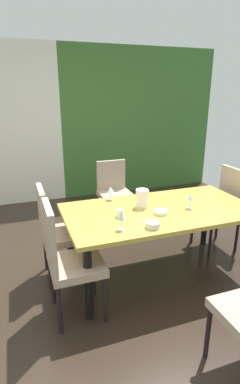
# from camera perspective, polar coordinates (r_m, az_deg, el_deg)

# --- Properties ---
(ground_plane) EXTENTS (5.88, 5.53, 0.02)m
(ground_plane) POSITION_cam_1_polar(r_m,az_deg,el_deg) (3.28, -1.83, -16.24)
(ground_plane) COLOR black
(garden_window_panel) EXTENTS (2.95, 0.10, 2.62)m
(garden_window_panel) POSITION_cam_1_polar(r_m,az_deg,el_deg) (5.78, 3.76, 13.11)
(garden_window_panel) COLOR #3A692D
(garden_window_panel) RESTS_ON ground_plane
(dining_table) EXTENTS (1.90, 1.00, 0.75)m
(dining_table) POSITION_cam_1_polar(r_m,az_deg,el_deg) (3.05, 7.62, -4.56)
(dining_table) COLOR gold
(dining_table) RESTS_ON ground_plane
(chair_right_far) EXTENTS (0.44, 0.44, 1.00)m
(chair_right_far) POSITION_cam_1_polar(r_m,az_deg,el_deg) (3.85, 18.94, -2.19)
(chair_right_far) COLOR tan
(chair_right_far) RESTS_ON ground_plane
(chair_head_far) EXTENTS (0.44, 0.45, 0.93)m
(chair_head_far) POSITION_cam_1_polar(r_m,az_deg,el_deg) (4.25, -1.17, 0.48)
(chair_head_far) COLOR tan
(chair_head_far) RESTS_ON ground_plane
(chair_left_near) EXTENTS (0.44, 0.44, 1.04)m
(chair_left_near) POSITION_cam_1_polar(r_m,az_deg,el_deg) (2.55, -10.25, -12.04)
(chair_left_near) COLOR tan
(chair_left_near) RESTS_ON ground_plane
(chair_left_far) EXTENTS (0.44, 0.44, 0.99)m
(chair_left_far) POSITION_cam_1_polar(r_m,az_deg,el_deg) (3.09, -12.09, -6.81)
(chair_left_far) COLOR tan
(chair_left_far) RESTS_ON ground_plane
(wine_glass_front) EXTENTS (0.08, 0.08, 0.15)m
(wine_glass_front) POSITION_cam_1_polar(r_m,az_deg,el_deg) (3.20, -1.82, 0.37)
(wine_glass_front) COLOR silver
(wine_glass_front) RESTS_ON dining_table
(wine_glass_near_window) EXTENTS (0.06, 0.06, 0.18)m
(wine_glass_near_window) POSITION_cam_1_polar(r_m,az_deg,el_deg) (2.51, 0.25, -4.50)
(wine_glass_near_window) COLOR silver
(wine_glass_near_window) RESTS_ON dining_table
(wine_glass_center) EXTENTS (0.07, 0.07, 0.16)m
(wine_glass_center) POSITION_cam_1_polar(r_m,az_deg,el_deg) (3.05, 13.25, -1.00)
(wine_glass_center) COLOR silver
(wine_glass_center) RESTS_ON dining_table
(serving_bowl_near_shelf) EXTENTS (0.14, 0.14, 0.04)m
(serving_bowl_near_shelf) POSITION_cam_1_polar(r_m,az_deg,el_deg) (2.90, 7.76, -3.79)
(serving_bowl_near_shelf) COLOR white
(serving_bowl_near_shelf) RESTS_ON dining_table
(serving_bowl_west) EXTENTS (0.12, 0.12, 0.05)m
(serving_bowl_west) POSITION_cam_1_polar(r_m,az_deg,el_deg) (2.60, 6.27, -6.26)
(serving_bowl_west) COLOR silver
(serving_bowl_west) RESTS_ON dining_table
(cup_right) EXTENTS (0.07, 0.07, 0.08)m
(cup_right) POSITION_cam_1_polar(r_m,az_deg,el_deg) (3.21, 4.08, -1.00)
(cup_right) COLOR #E4F1C8
(cup_right) RESTS_ON dining_table
(cup_left) EXTENTS (0.07, 0.07, 0.07)m
(cup_left) POSITION_cam_1_polar(r_m,az_deg,el_deg) (2.80, 0.00, -4.08)
(cup_left) COLOR white
(cup_left) RESTS_ON dining_table
(pitcher_corner) EXTENTS (0.14, 0.13, 0.19)m
(pitcher_corner) POSITION_cam_1_polar(r_m,az_deg,el_deg) (3.02, 4.23, -1.17)
(pitcher_corner) COLOR white
(pitcher_corner) RESTS_ON dining_table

